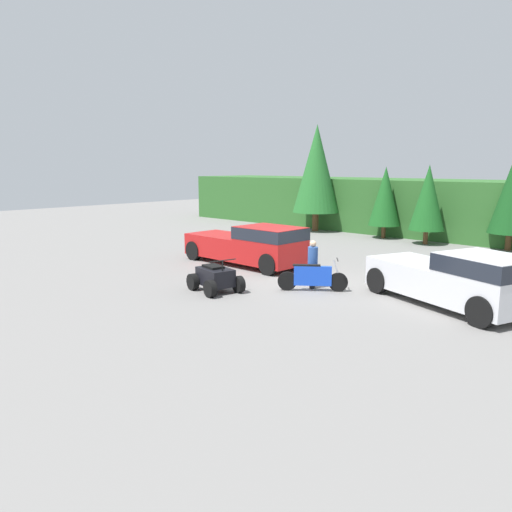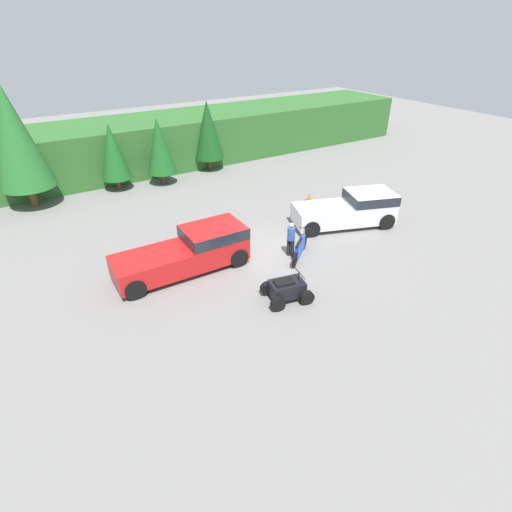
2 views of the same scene
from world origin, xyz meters
name	(u,v)px [view 2 (image 2 of 2)]	position (x,y,z in m)	size (l,w,h in m)	color
ground_plane	(272,253)	(0.00, 0.00, 0.00)	(80.00, 80.00, 0.00)	slate
hillside_backdrop	(154,142)	(0.00, 16.00, 1.72)	(44.00, 6.00, 3.44)	#2D6028
tree_left	(15,137)	(-8.98, 12.26, 4.09)	(3.06, 3.06, 6.96)	brown
tree_mid_left	(113,152)	(-3.92, 12.35, 2.51)	(1.88, 1.88, 4.27)	brown
tree_mid_right	(159,146)	(-1.01, 11.84, 2.57)	(1.93, 1.93, 4.38)	brown
tree_right	(208,130)	(3.00, 12.84, 2.89)	(2.17, 2.17, 4.92)	brown
pickup_truck_red	(192,249)	(-3.76, 0.78, 0.96)	(5.88, 2.14, 1.80)	red
pickup_truck_second	(352,208)	(5.40, 0.37, 0.96)	(5.71, 3.68, 1.80)	silver
dirt_bike	(300,248)	(0.91, -0.97, 0.48)	(1.97, 1.59, 1.15)	black
quad_atv	(287,289)	(-1.52, -3.33, 0.46)	(2.04, 1.67, 1.18)	black
rider_person	(291,238)	(0.63, -0.62, 0.93)	(0.48, 0.48, 1.72)	black
traffic_cone	(309,197)	(5.52, 4.14, 0.25)	(0.42, 0.42, 0.55)	black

